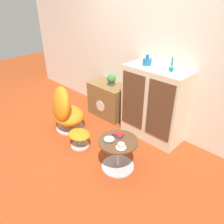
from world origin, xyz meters
name	(u,v)px	position (x,y,z in m)	size (l,w,h in m)	color
ground_plane	(81,154)	(0.00, 0.00, 0.00)	(12.00, 12.00, 0.00)	#9E3D19
wall_back	(144,51)	(0.00, 1.43, 1.30)	(6.40, 0.06, 2.60)	silver
sideboard	(154,104)	(0.46, 1.15, 0.59)	(0.98, 0.48, 1.18)	beige
tv_console	(109,100)	(-0.55, 1.16, 0.32)	(0.74, 0.48, 0.64)	brown
egg_chair	(65,111)	(-0.72, 0.26, 0.37)	(0.76, 0.72, 0.82)	#B7B7BC
ottoman	(79,136)	(-0.17, 0.11, 0.19)	(0.37, 0.31, 0.26)	#B7B7BC
coffee_table	(118,153)	(0.58, 0.19, 0.25)	(0.53, 0.53, 0.45)	#B7B7BC
vase_leftmost	(147,61)	(0.26, 1.16, 1.23)	(0.14, 0.14, 0.16)	#196699
vase_inner_left	(171,68)	(0.68, 1.16, 1.23)	(0.07, 0.07, 0.19)	#147A75
potted_plant	(111,79)	(-0.49, 1.16, 0.75)	(0.16, 0.16, 0.21)	#4C4C51
teacup	(121,146)	(0.70, 0.11, 0.48)	(0.13, 0.13, 0.06)	silver
book_stack	(118,135)	(0.51, 0.26, 0.47)	(0.15, 0.10, 0.04)	#1E478C
bowl	(109,139)	(0.49, 0.11, 0.47)	(0.14, 0.14, 0.04)	beige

